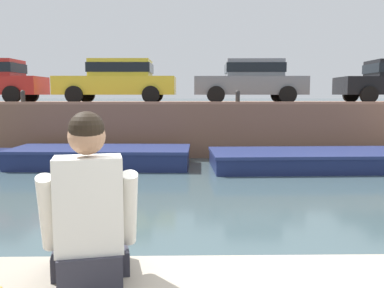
{
  "coord_description": "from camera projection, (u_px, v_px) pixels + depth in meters",
  "views": [
    {
      "loc": [
        -0.6,
        -2.7,
        2.02
      ],
      "look_at": [
        -0.48,
        3.76,
        1.27
      ],
      "focal_mm": 40.0,
      "sensor_mm": 36.0,
      "label": 1
    }
  ],
  "objects": [
    {
      "name": "ground_plane",
      "position": [
        215.0,
        199.0,
        8.26
      ],
      "size": [
        400.0,
        400.0,
        0.0
      ],
      "primitive_type": "plane",
      "color": "#3D5156"
    },
    {
      "name": "mooring_bollard_mid",
      "position": [
        238.0,
        97.0,
        13.64
      ],
      "size": [
        0.15,
        0.15,
        0.45
      ],
      "color": "#2D2B28",
      "rests_on": "far_quay_wall"
    },
    {
      "name": "mooring_bollard_west",
      "position": [
        23.0,
        97.0,
        13.51
      ],
      "size": [
        0.15,
        0.15,
        0.45
      ],
      "color": "#2D2B28",
      "rests_on": "far_quay_wall"
    },
    {
      "name": "person_seated_left",
      "position": [
        89.0,
        218.0,
        2.37
      ],
      "size": [
        0.58,
        0.59,
        0.97
      ],
      "color": "#282833",
      "rests_on": "near_quay"
    },
    {
      "name": "bottle_drink",
      "position": [
        104.0,
        268.0,
        2.38
      ],
      "size": [
        0.06,
        0.06,
        0.2
      ],
      "color": "#E07F6B",
      "rests_on": "near_quay"
    },
    {
      "name": "boat_moored_west_navy",
      "position": [
        93.0,
        157.0,
        12.01
      ],
      "size": [
        5.95,
        2.12,
        0.54
      ],
      "color": "navy",
      "rests_on": "ground"
    },
    {
      "name": "boat_moored_central_navy",
      "position": [
        321.0,
        160.0,
        11.67
      ],
      "size": [
        6.53,
        2.29,
        0.48
      ],
      "color": "navy",
      "rests_on": "ground"
    },
    {
      "name": "far_quay_wall",
      "position": [
        200.0,
        125.0,
        16.48
      ],
      "size": [
        60.0,
        6.0,
        1.71
      ],
      "primitive_type": "cube",
      "color": "brown",
      "rests_on": "ground"
    },
    {
      "name": "car_centre_grey",
      "position": [
        251.0,
        80.0,
        15.44
      ],
      "size": [
        4.02,
        2.07,
        1.54
      ],
      "color": "slate",
      "rests_on": "far_quay_wall"
    },
    {
      "name": "far_wall_coping",
      "position": [
        203.0,
        103.0,
        13.51
      ],
      "size": [
        60.0,
        0.24,
        0.08
      ],
      "primitive_type": "cube",
      "color": "#9F6C52",
      "rests_on": "far_quay_wall"
    },
    {
      "name": "car_left_inner_yellow",
      "position": [
        118.0,
        79.0,
        15.35
      ],
      "size": [
        4.24,
        2.03,
        1.54
      ],
      "color": "yellow",
      "rests_on": "far_quay_wall"
    }
  ]
}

